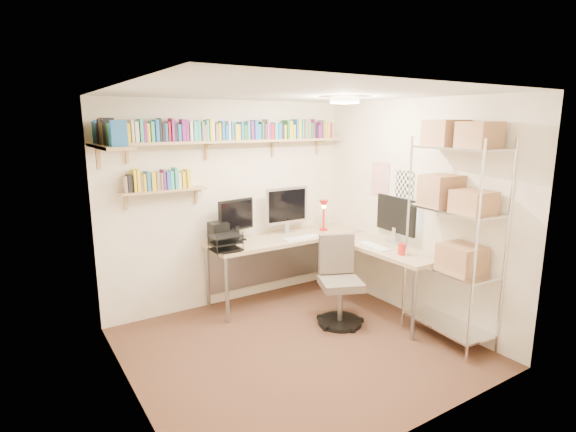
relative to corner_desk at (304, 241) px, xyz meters
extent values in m
plane|color=#43271C|center=(-0.70, -0.91, -0.81)|extent=(3.20, 3.20, 0.00)
cube|color=beige|center=(-0.70, 0.59, 0.44)|extent=(3.20, 0.04, 2.50)
cube|color=beige|center=(-2.30, -0.91, 0.44)|extent=(0.04, 3.00, 2.50)
cube|color=beige|center=(0.90, -0.91, 0.44)|extent=(0.04, 3.00, 2.50)
cube|color=beige|center=(-0.70, -2.41, 0.44)|extent=(3.20, 0.04, 2.50)
cube|color=silver|center=(-0.70, -0.91, 1.69)|extent=(3.20, 3.00, 0.04)
cube|color=white|center=(0.89, -0.36, 0.74)|extent=(0.01, 0.30, 0.42)
cube|color=white|center=(0.89, -0.76, 0.69)|extent=(0.01, 0.28, 0.38)
cylinder|color=#FFEAC6|center=(0.00, -0.71, 1.65)|extent=(0.30, 0.30, 0.06)
cube|color=tan|center=(-0.70, 0.46, 1.21)|extent=(3.05, 0.25, 0.03)
cube|color=tan|center=(-2.18, 0.04, 1.21)|extent=(0.25, 1.00, 0.03)
cube|color=tan|center=(-1.55, 0.49, 0.69)|extent=(0.95, 0.20, 0.02)
cube|color=tan|center=(-1.90, 0.53, 1.14)|extent=(0.03, 0.20, 0.20)
cube|color=tan|center=(-1.00, 0.53, 1.14)|extent=(0.03, 0.20, 0.20)
cube|color=tan|center=(-0.10, 0.53, 1.14)|extent=(0.03, 0.20, 0.20)
cube|color=tan|center=(0.60, 0.53, 1.14)|extent=(0.03, 0.20, 0.20)
cube|color=gold|center=(-2.17, 0.46, 1.31)|extent=(0.03, 0.13, 0.17)
cube|color=beige|center=(-2.14, 0.46, 1.32)|extent=(0.02, 0.13, 0.20)
cube|color=#215FAB|center=(-2.11, 0.46, 1.33)|extent=(0.03, 0.12, 0.21)
cube|color=gold|center=(-2.07, 0.46, 1.34)|extent=(0.03, 0.12, 0.23)
cube|color=teal|center=(-2.03, 0.46, 1.31)|extent=(0.04, 0.14, 0.17)
cube|color=black|center=(-1.99, 0.46, 1.33)|extent=(0.04, 0.13, 0.22)
cube|color=black|center=(-1.95, 0.46, 1.33)|extent=(0.03, 0.12, 0.21)
cube|color=gold|center=(-1.91, 0.46, 1.32)|extent=(0.04, 0.14, 0.19)
cube|color=beige|center=(-1.86, 0.46, 1.34)|extent=(0.02, 0.13, 0.23)
cube|color=beige|center=(-1.82, 0.46, 1.33)|extent=(0.04, 0.13, 0.21)
cube|color=teal|center=(-1.77, 0.46, 1.34)|extent=(0.03, 0.13, 0.24)
cube|color=#721E6C|center=(-1.74, 0.46, 1.32)|extent=(0.03, 0.14, 0.20)
cube|color=gold|center=(-1.70, 0.46, 1.32)|extent=(0.03, 0.11, 0.19)
cube|color=teal|center=(-1.65, 0.46, 1.33)|extent=(0.04, 0.11, 0.21)
cube|color=#215FAB|center=(-1.61, 0.46, 1.34)|extent=(0.04, 0.14, 0.23)
cube|color=black|center=(-1.57, 0.46, 1.35)|extent=(0.02, 0.13, 0.25)
cube|color=black|center=(-1.54, 0.46, 1.32)|extent=(0.03, 0.14, 0.20)
cube|color=#215FAB|center=(-1.51, 0.46, 1.32)|extent=(0.02, 0.11, 0.20)
cube|color=#AF1726|center=(-1.48, 0.46, 1.33)|extent=(0.02, 0.12, 0.21)
cube|color=#721E6C|center=(-1.44, 0.46, 1.35)|extent=(0.03, 0.15, 0.25)
cube|color=black|center=(-1.40, 0.46, 1.32)|extent=(0.03, 0.11, 0.20)
cube|color=#215FAB|center=(-1.36, 0.46, 1.31)|extent=(0.03, 0.11, 0.18)
cube|color=#721E6C|center=(-1.32, 0.46, 1.34)|extent=(0.04, 0.11, 0.24)
cube|color=#721E6C|center=(-1.28, 0.46, 1.34)|extent=(0.03, 0.11, 0.23)
cube|color=beige|center=(-1.23, 0.46, 1.33)|extent=(0.03, 0.12, 0.22)
cube|color=teal|center=(-1.18, 0.46, 1.33)|extent=(0.04, 0.13, 0.21)
cube|color=teal|center=(-1.14, 0.46, 1.33)|extent=(0.03, 0.12, 0.22)
cube|color=#7E695C|center=(-1.10, 0.46, 1.33)|extent=(0.03, 0.15, 0.21)
cube|color=#7E695C|center=(-1.07, 0.46, 1.31)|extent=(0.02, 0.13, 0.18)
cube|color=teal|center=(-1.04, 0.46, 1.34)|extent=(0.03, 0.11, 0.23)
cube|color=gold|center=(-1.00, 0.46, 1.34)|extent=(0.03, 0.12, 0.24)
cube|color=beige|center=(-0.97, 0.46, 1.33)|extent=(0.03, 0.11, 0.22)
cube|color=#7E695C|center=(-0.93, 0.46, 1.31)|extent=(0.04, 0.14, 0.18)
cube|color=gold|center=(-0.89, 0.46, 1.32)|extent=(0.03, 0.12, 0.20)
cube|color=#215FAB|center=(-0.85, 0.46, 1.33)|extent=(0.03, 0.12, 0.22)
cube|color=#215FAB|center=(-0.81, 0.46, 1.31)|extent=(0.03, 0.13, 0.18)
cube|color=beige|center=(-0.77, 0.46, 1.33)|extent=(0.02, 0.11, 0.22)
cube|color=#215FAB|center=(-0.73, 0.46, 1.33)|extent=(0.03, 0.12, 0.21)
cube|color=gold|center=(-0.68, 0.46, 1.31)|extent=(0.04, 0.14, 0.18)
cube|color=gold|center=(-0.64, 0.46, 1.31)|extent=(0.03, 0.11, 0.18)
cube|color=#215FAB|center=(-0.61, 0.46, 1.33)|extent=(0.03, 0.15, 0.21)
cube|color=#236930|center=(-0.56, 0.46, 1.31)|extent=(0.04, 0.12, 0.17)
cube|color=teal|center=(-0.52, 0.46, 1.33)|extent=(0.03, 0.11, 0.21)
cube|color=#721E6C|center=(-0.47, 0.46, 1.33)|extent=(0.04, 0.13, 0.22)
cube|color=#215FAB|center=(-0.42, 0.46, 1.34)|extent=(0.04, 0.14, 0.23)
cube|color=#215FAB|center=(-0.37, 0.46, 1.31)|extent=(0.04, 0.12, 0.18)
cube|color=#236930|center=(-0.32, 0.46, 1.33)|extent=(0.03, 0.12, 0.21)
cube|color=#721E6C|center=(-0.29, 0.46, 1.31)|extent=(0.02, 0.13, 0.18)
cube|color=#7E695C|center=(-0.26, 0.46, 1.34)|extent=(0.02, 0.14, 0.24)
cube|color=#721E6C|center=(-0.23, 0.46, 1.32)|extent=(0.02, 0.14, 0.20)
cube|color=#AF1726|center=(-0.19, 0.46, 1.32)|extent=(0.04, 0.13, 0.19)
cube|color=teal|center=(-0.14, 0.46, 1.32)|extent=(0.04, 0.13, 0.20)
cube|color=#215FAB|center=(-0.09, 0.46, 1.32)|extent=(0.04, 0.15, 0.19)
cube|color=black|center=(-0.05, 0.46, 1.32)|extent=(0.04, 0.13, 0.20)
cube|color=gold|center=(-0.01, 0.46, 1.31)|extent=(0.03, 0.13, 0.17)
cube|color=#236930|center=(0.03, 0.46, 1.34)|extent=(0.04, 0.14, 0.23)
cube|color=gold|center=(0.08, 0.46, 1.33)|extent=(0.04, 0.11, 0.22)
cube|color=gold|center=(0.13, 0.46, 1.31)|extent=(0.03, 0.12, 0.17)
cube|color=#215FAB|center=(0.17, 0.46, 1.34)|extent=(0.03, 0.14, 0.24)
cube|color=gold|center=(0.21, 0.46, 1.34)|extent=(0.04, 0.12, 0.24)
cube|color=teal|center=(0.26, 0.46, 1.34)|extent=(0.02, 0.14, 0.24)
cube|color=#7E695C|center=(0.30, 0.46, 1.34)|extent=(0.04, 0.15, 0.24)
cube|color=#7E695C|center=(0.35, 0.46, 1.34)|extent=(0.04, 0.14, 0.24)
cube|color=#236930|center=(0.39, 0.46, 1.32)|extent=(0.04, 0.14, 0.20)
cube|color=#721E6C|center=(0.44, 0.46, 1.35)|extent=(0.02, 0.12, 0.25)
cube|color=black|center=(0.47, 0.46, 1.31)|extent=(0.02, 0.12, 0.18)
cube|color=#721E6C|center=(0.51, 0.46, 1.31)|extent=(0.03, 0.14, 0.17)
cube|color=#721E6C|center=(0.55, 0.46, 1.32)|extent=(0.03, 0.11, 0.20)
cube|color=#7E695C|center=(0.59, 0.46, 1.34)|extent=(0.03, 0.14, 0.23)
cube|color=gold|center=(0.62, 0.46, 1.32)|extent=(0.03, 0.15, 0.20)
cube|color=gold|center=(0.66, 0.46, 1.32)|extent=(0.03, 0.15, 0.20)
cube|color=#721E6C|center=(0.71, 0.46, 1.32)|extent=(0.04, 0.13, 0.19)
cube|color=gold|center=(0.74, 0.46, 1.32)|extent=(0.02, 0.11, 0.20)
cube|color=#215FAB|center=(-2.18, -0.40, 1.33)|extent=(0.13, 0.03, 0.22)
cube|color=teal|center=(-2.18, -0.36, 1.32)|extent=(0.12, 0.03, 0.20)
cube|color=#215FAB|center=(-2.18, -0.32, 1.32)|extent=(0.13, 0.02, 0.20)
cube|color=gold|center=(-2.18, -0.27, 1.31)|extent=(0.11, 0.04, 0.18)
cube|color=#236930|center=(-2.18, -0.22, 1.32)|extent=(0.13, 0.04, 0.20)
cube|color=#215FAB|center=(-2.18, -0.17, 1.32)|extent=(0.12, 0.03, 0.19)
cube|color=black|center=(-2.18, -0.13, 1.32)|extent=(0.12, 0.04, 0.20)
cube|color=black|center=(-2.18, -0.08, 1.33)|extent=(0.13, 0.04, 0.22)
cube|color=black|center=(-2.18, -0.03, 1.33)|extent=(0.12, 0.04, 0.22)
cube|color=gold|center=(-2.18, 0.01, 1.33)|extent=(0.12, 0.02, 0.21)
cube|color=black|center=(-2.18, 0.05, 1.34)|extent=(0.11, 0.03, 0.24)
cube|color=#7E695C|center=(-2.18, 0.09, 1.35)|extent=(0.13, 0.04, 0.25)
cube|color=black|center=(-2.18, 0.13, 1.34)|extent=(0.15, 0.03, 0.23)
cube|color=#AF1726|center=(-2.18, 0.16, 1.34)|extent=(0.14, 0.02, 0.24)
cube|color=black|center=(-2.18, 0.19, 1.32)|extent=(0.15, 0.03, 0.20)
cube|color=#7E695C|center=(-2.18, 0.23, 1.32)|extent=(0.12, 0.03, 0.20)
cube|color=gold|center=(-2.18, 0.26, 1.31)|extent=(0.11, 0.03, 0.17)
cube|color=#7E695C|center=(-2.18, 0.31, 1.31)|extent=(0.11, 0.04, 0.18)
cube|color=#215FAB|center=(-2.18, 0.35, 1.32)|extent=(0.11, 0.04, 0.20)
cube|color=#215FAB|center=(-2.18, 0.40, 1.34)|extent=(0.12, 0.03, 0.23)
cube|color=#236930|center=(-2.18, 0.44, 1.33)|extent=(0.13, 0.04, 0.21)
cube|color=#7E695C|center=(-1.97, 0.49, 0.79)|extent=(0.03, 0.12, 0.17)
cube|color=black|center=(-1.92, 0.49, 0.79)|extent=(0.04, 0.11, 0.19)
cube|color=gold|center=(-1.87, 0.49, 0.82)|extent=(0.02, 0.15, 0.24)
cube|color=gold|center=(-1.83, 0.49, 0.82)|extent=(0.03, 0.12, 0.24)
cube|color=#7E695C|center=(-1.79, 0.49, 0.79)|extent=(0.02, 0.12, 0.17)
cube|color=gold|center=(-1.77, 0.49, 0.79)|extent=(0.03, 0.14, 0.19)
cube|color=#215FAB|center=(-1.73, 0.49, 0.80)|extent=(0.04, 0.15, 0.21)
cube|color=gold|center=(-1.67, 0.49, 0.80)|extent=(0.04, 0.14, 0.20)
cube|color=#7E695C|center=(-1.62, 0.49, 0.79)|extent=(0.04, 0.12, 0.19)
cube|color=#7E695C|center=(-1.58, 0.49, 0.79)|extent=(0.02, 0.14, 0.19)
cube|color=#721E6C|center=(-1.56, 0.49, 0.81)|extent=(0.03, 0.15, 0.22)
cube|color=#215FAB|center=(-1.51, 0.49, 0.80)|extent=(0.04, 0.13, 0.19)
cube|color=teal|center=(-1.47, 0.49, 0.80)|extent=(0.04, 0.12, 0.20)
cube|color=teal|center=(-1.42, 0.49, 0.82)|extent=(0.03, 0.14, 0.24)
cube|color=beige|center=(-1.38, 0.49, 0.79)|extent=(0.03, 0.11, 0.18)
cube|color=gold|center=(-1.33, 0.49, 0.79)|extent=(0.04, 0.12, 0.18)
cube|color=gold|center=(-1.28, 0.49, 0.80)|extent=(0.04, 0.15, 0.21)
cube|color=tan|center=(-0.05, 0.27, -0.01)|extent=(2.11, 0.67, 0.04)
cube|color=tan|center=(0.67, -0.77, -0.01)|extent=(0.67, 1.45, 0.04)
cylinder|color=gray|center=(-1.05, -0.01, -0.42)|extent=(0.04, 0.04, 0.78)
cylinder|color=gray|center=(-1.05, 0.55, -0.42)|extent=(0.04, 0.04, 0.78)
cylinder|color=gray|center=(0.95, 0.55, -0.42)|extent=(0.04, 0.04, 0.78)
cylinder|color=gray|center=(0.39, -1.43, -0.42)|extent=(0.04, 0.04, 0.78)
cylinder|color=gray|center=(0.95, -1.43, -0.42)|extent=(0.04, 0.04, 0.78)
cube|color=gray|center=(-0.05, 0.56, -0.37)|extent=(2.00, 0.02, 0.61)
cube|color=silver|center=(0.00, 0.40, 0.38)|extent=(0.61, 0.03, 0.47)
cube|color=black|center=(0.00, 0.38, 0.38)|extent=(0.55, 0.00, 0.40)
cube|color=black|center=(-0.72, 0.40, 0.33)|extent=(0.49, 0.03, 0.38)
cube|color=black|center=(0.83, -0.71, 0.36)|extent=(0.03, 0.65, 0.42)
cube|color=white|center=(0.80, -0.71, 0.36)|extent=(0.00, 0.58, 0.36)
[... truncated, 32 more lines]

